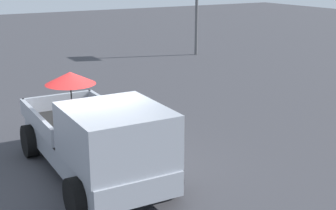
# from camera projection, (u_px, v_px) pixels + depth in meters

# --- Properties ---
(ground_plane) EXTENTS (80.00, 80.00, 0.00)m
(ground_plane) POSITION_uv_depth(u_px,v_px,m) (93.00, 173.00, 10.92)
(ground_plane) COLOR #38383D
(pickup_truck_main) EXTENTS (5.08, 2.30, 2.23)m
(pickup_truck_main) POSITION_uv_depth(u_px,v_px,m) (99.00, 140.00, 10.26)
(pickup_truck_main) COLOR black
(pickup_truck_main) RESTS_ON ground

